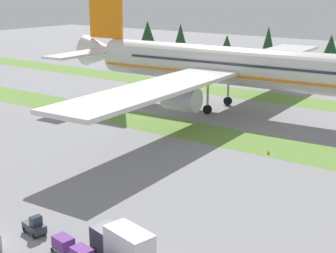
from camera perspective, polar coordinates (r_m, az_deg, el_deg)
The scene contains 10 objects.
grass_strip_near at distance 82.39m, azimuth 6.14°, elevation -1.14°, with size 320.00×10.02×0.01m, color olive.
grass_strip_far at distance 110.47m, azimuth 14.56°, elevation 2.75°, with size 320.00×10.02×0.01m, color olive.
airliner at distance 97.78m, azimuth 6.98°, elevation 6.81°, with size 72.27×88.82×24.71m.
baggage_tug at distance 52.27m, azimuth -14.75°, elevation -10.78°, with size 2.77×1.70×1.97m.
cargo_dolly_lead at distance 48.34m, azimuth -11.68°, elevation -12.71°, with size 2.41×1.83×1.55m.
catering_truck at distance 45.28m, azimuth -5.09°, elevation -13.00°, with size 7.28×3.70×3.58m.
ground_crew_marshaller at distance 47.79m, azimuth -7.90°, elevation -12.83°, with size 0.36×0.55×1.74m.
taxiway_marker_1 at distance 82.74m, azimuth 1.48°, elevation -0.77°, with size 0.44×0.44×0.59m, color orange.
taxiway_marker_2 at distance 81.54m, azimuth 2.37°, elevation -1.07°, with size 0.44×0.44×0.45m, color orange.
taxiway_marker_3 at distance 74.82m, azimuth 11.21°, elevation -2.83°, with size 0.44×0.44×0.65m, color orange.
Camera 1 is at (39.24, -24.56, 23.56)m, focal length 54.26 mm.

